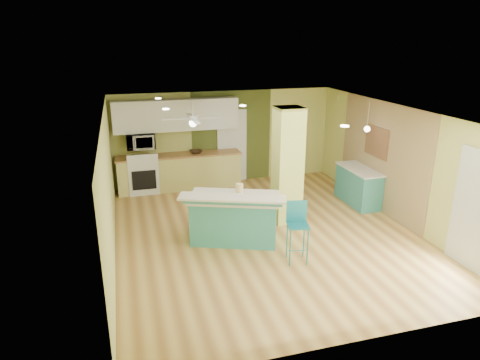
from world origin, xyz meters
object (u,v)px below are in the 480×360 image
object	(u,v)px
side_counter	(358,186)
fruit_bowl	(196,152)
peninsula	(234,217)
bar_stool	(297,222)
canister	(240,188)

from	to	relation	value
side_counter	fruit_bowl	distance (m)	4.22
peninsula	bar_stool	distance (m)	1.40
fruit_bowl	bar_stool	bearing A→B (deg)	-76.81
fruit_bowl	peninsula	bearing A→B (deg)	-87.33
peninsula	canister	bearing A→B (deg)	71.56
bar_stool	side_counter	xyz separation A→B (m)	(2.52, 2.19, -0.30)
bar_stool	peninsula	bearing A→B (deg)	141.08
bar_stool	fruit_bowl	world-z (taller)	bar_stool
side_counter	fruit_bowl	xyz separation A→B (m)	(-3.55, 2.21, 0.54)
peninsula	side_counter	bearing A→B (deg)	39.46
side_counter	canister	size ratio (longest dim) A/B	7.28
fruit_bowl	canister	distance (m)	3.16
fruit_bowl	canister	xyz separation A→B (m)	(0.32, -3.14, 0.03)
peninsula	side_counter	distance (m)	3.58
fruit_bowl	canister	size ratio (longest dim) A/B	1.81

